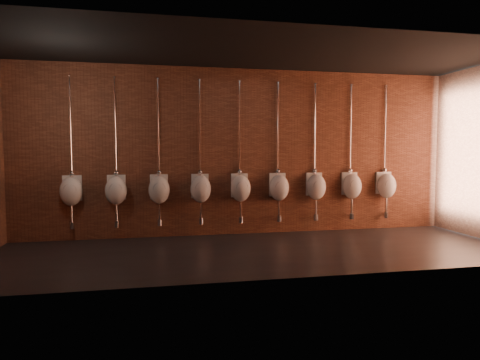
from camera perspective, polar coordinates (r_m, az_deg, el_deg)
The scene contains 11 objects.
ground at distance 7.04m, azimuth 2.82°, elevation -9.46°, with size 8.50×8.50×0.00m, color black.
room_shell at distance 6.85m, azimuth 2.88°, elevation 7.13°, with size 8.54×3.04×3.22m.
urinal_0 at distance 8.15m, azimuth -21.60°, elevation -1.32°, with size 0.40×0.35×2.72m.
urinal_1 at distance 8.05m, azimuth -16.21°, elevation -1.26°, with size 0.40×0.35×2.72m.
urinal_2 at distance 8.02m, azimuth -10.73°, elevation -1.19°, with size 0.40×0.35×2.72m.
urinal_3 at distance 8.07m, azimuth -5.28°, elevation -1.10°, with size 0.40×0.35×2.72m.
urinal_4 at distance 8.19m, azimuth 0.07°, elevation -1.01°, with size 0.40×0.35×2.72m.
urinal_5 at distance 8.38m, azimuth 5.22°, elevation -0.92°, with size 0.40×0.35×2.72m.
urinal_6 at distance 8.63m, azimuth 10.11°, elevation -0.82°, with size 0.40×0.35×2.72m.
urinal_7 at distance 8.94m, azimuth 14.69°, elevation -0.72°, with size 0.40×0.35×2.72m.
urinal_8 at distance 9.31m, azimuth 18.94°, elevation -0.63°, with size 0.40×0.35×2.72m.
Camera 1 is at (-1.70, -6.63, 1.64)m, focal length 32.00 mm.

